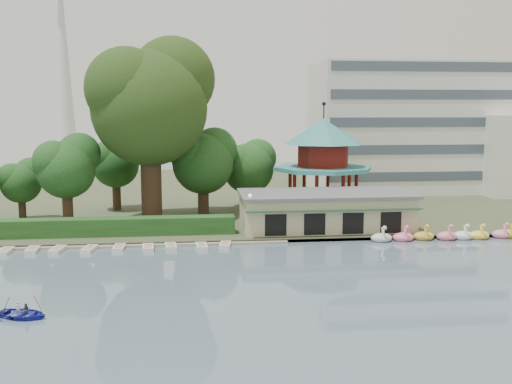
{
  "coord_description": "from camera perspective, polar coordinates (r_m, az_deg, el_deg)",
  "views": [
    {
      "loc": [
        -4.18,
        -37.8,
        12.95
      ],
      "look_at": [
        2.0,
        18.0,
        5.0
      ],
      "focal_mm": 40.0,
      "sensor_mm": 36.0,
      "label": 1
    }
  ],
  "objects": [
    {
      "name": "boathouse",
      "position": [
        62.34,
        6.93,
        -1.77
      ],
      "size": [
        18.6,
        9.39,
        3.9
      ],
      "color": "#C3B58F",
      "rests_on": "shore"
    },
    {
      "name": "swan_boats",
      "position": [
        62.44,
        20.58,
        -4.06
      ],
      "size": [
        19.89,
        2.09,
        1.92
      ],
      "color": "silver",
      "rests_on": "ground"
    },
    {
      "name": "moored_rowboats",
      "position": [
        55.98,
        -16.33,
        -5.46
      ],
      "size": [
        27.2,
        2.76,
        0.36
      ],
      "color": "silver",
      "rests_on": "ground"
    },
    {
      "name": "office_building",
      "position": [
        94.35,
        16.76,
        5.77
      ],
      "size": [
        38.0,
        18.0,
        20.0
      ],
      "color": "silver",
      "rests_on": "shore"
    },
    {
      "name": "pavilion",
      "position": [
        71.86,
        6.73,
        3.64
      ],
      "size": [
        12.4,
        12.4,
        13.5
      ],
      "color": "#C3B58F",
      "rests_on": "shore"
    },
    {
      "name": "small_trees",
      "position": [
        69.98,
        -12.17,
        2.58
      ],
      "size": [
        40.02,
        16.66,
        10.62
      ],
      "color": "#3A281C",
      "rests_on": "shore"
    },
    {
      "name": "dock",
      "position": [
        57.02,
        -14.09,
        -5.19
      ],
      "size": [
        34.0,
        1.6,
        0.24
      ],
      "primitive_type": "cube",
      "color": "gray",
      "rests_on": "ground"
    },
    {
      "name": "broadcast_tower",
      "position": [
        182.99,
        -18.8,
        14.24
      ],
      "size": [
        8.0,
        8.0,
        96.0
      ],
      "color": "silver",
      "rests_on": "ground"
    },
    {
      "name": "ground_plane",
      "position": [
        40.17,
        -0.01,
        -10.74
      ],
      "size": [
        220.0,
        220.0,
        0.0
      ],
      "primitive_type": "plane",
      "color": "slate",
      "rests_on": "ground"
    },
    {
      "name": "hedge",
      "position": [
        60.43,
        -16.54,
        -3.39
      ],
      "size": [
        30.0,
        2.0,
        1.8
      ],
      "primitive_type": "cube",
      "color": "#214D1D",
      "rests_on": "shore"
    },
    {
      "name": "rowboat_with_passengers",
      "position": [
        39.66,
        -22.34,
        -10.89
      ],
      "size": [
        5.49,
        4.71,
        2.01
      ],
      "color": "#242CA2",
      "rests_on": "ground"
    },
    {
      "name": "shore",
      "position": [
        90.8,
        -3.62,
        -0.03
      ],
      "size": [
        220.0,
        70.0,
        0.4
      ],
      "primitive_type": "cube",
      "color": "#424930",
      "rests_on": "ground"
    },
    {
      "name": "big_tree",
      "position": [
        66.19,
        -10.48,
        9.18
      ],
      "size": [
        14.38,
        13.4,
        21.17
      ],
      "color": "#3A281C",
      "rests_on": "shore"
    },
    {
      "name": "embankment",
      "position": [
        56.72,
        -1.94,
        -4.99
      ],
      "size": [
        220.0,
        0.6,
        0.3
      ],
      "primitive_type": "cube",
      "color": "gray",
      "rests_on": "ground"
    },
    {
      "name": "lamp_post",
      "position": [
        57.89,
        -0.6,
        -1.5
      ],
      "size": [
        0.36,
        0.36,
        4.28
      ],
      "color": "black",
      "rests_on": "shore"
    }
  ]
}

